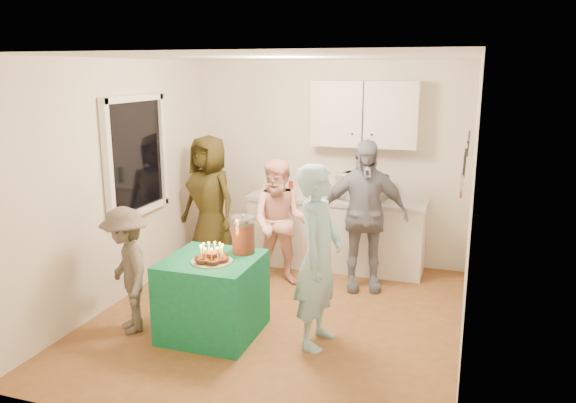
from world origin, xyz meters
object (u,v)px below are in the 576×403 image
(man_birthday, at_px, (319,257))
(woman_back_left, at_px, (210,201))
(microwave, at_px, (362,187))
(child_near_left, at_px, (127,270))
(woman_back_center, at_px, (280,223))
(counter, at_px, (336,234))
(punch_jar, at_px, (243,236))
(party_table, at_px, (213,296))
(woman_back_right, at_px, (363,216))

(man_birthday, xyz_separation_m, woman_back_left, (-1.91, 1.70, -0.00))
(microwave, distance_m, child_near_left, 3.03)
(man_birthday, height_order, woman_back_center, man_birthday)
(counter, height_order, punch_jar, punch_jar)
(counter, relative_size, woman_back_left, 1.31)
(party_table, height_order, man_birthday, man_birthday)
(woman_back_center, bearing_deg, counter, 49.84)
(woman_back_center, height_order, woman_back_right, woman_back_right)
(counter, distance_m, party_table, 2.31)
(counter, bearing_deg, microwave, 0.00)
(child_near_left, bearing_deg, man_birthday, 53.99)
(counter, xyz_separation_m, woman_back_right, (0.46, -0.62, 0.44))
(man_birthday, bearing_deg, child_near_left, 102.58)
(microwave, distance_m, woman_back_center, 1.16)
(party_table, distance_m, woman_back_right, 2.01)
(woman_back_right, xyz_separation_m, child_near_left, (-1.93, -1.78, -0.25))
(party_table, height_order, child_near_left, child_near_left)
(counter, relative_size, punch_jar, 6.47)
(party_table, relative_size, woman_back_left, 0.51)
(woman_back_center, relative_size, child_near_left, 1.21)
(microwave, relative_size, woman_back_center, 0.38)
(woman_back_left, bearing_deg, counter, 32.68)
(counter, distance_m, man_birthday, 2.16)
(man_birthday, bearing_deg, party_table, 99.61)
(counter, height_order, child_near_left, child_near_left)
(woman_back_left, bearing_deg, party_table, -44.71)
(woman_back_left, distance_m, woman_back_center, 1.16)
(party_table, bearing_deg, child_near_left, -166.52)
(punch_jar, xyz_separation_m, child_near_left, (-1.02, -0.45, -0.31))
(counter, relative_size, woman_back_right, 1.27)
(party_table, xyz_separation_m, woman_back_center, (0.19, 1.44, 0.36))
(punch_jar, relative_size, man_birthday, 0.20)
(woman_back_center, distance_m, woman_back_right, 0.96)
(counter, height_order, woman_back_center, woman_back_center)
(woman_back_left, height_order, woman_back_center, woman_back_left)
(microwave, relative_size, woman_back_left, 0.33)
(party_table, xyz_separation_m, child_near_left, (-0.80, -0.19, 0.24))
(woman_back_left, bearing_deg, man_birthday, -22.82)
(woman_back_left, distance_m, child_near_left, 2.03)
(punch_jar, relative_size, woman_back_left, 0.20)
(man_birthday, xyz_separation_m, woman_back_center, (-0.82, 1.32, -0.10))
(microwave, height_order, woman_back_right, woman_back_right)
(punch_jar, bearing_deg, man_birthday, -9.68)
(man_birthday, xyz_separation_m, child_near_left, (-1.81, -0.31, -0.23))
(woman_back_left, xyz_separation_m, woman_back_center, (1.09, -0.39, -0.10))
(counter, relative_size, party_table, 2.59)
(microwave, height_order, man_birthday, man_birthday)
(man_birthday, bearing_deg, woman_back_right, -2.08)
(woman_back_center, distance_m, child_near_left, 1.91)
(woman_back_center, bearing_deg, woman_back_left, 152.51)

